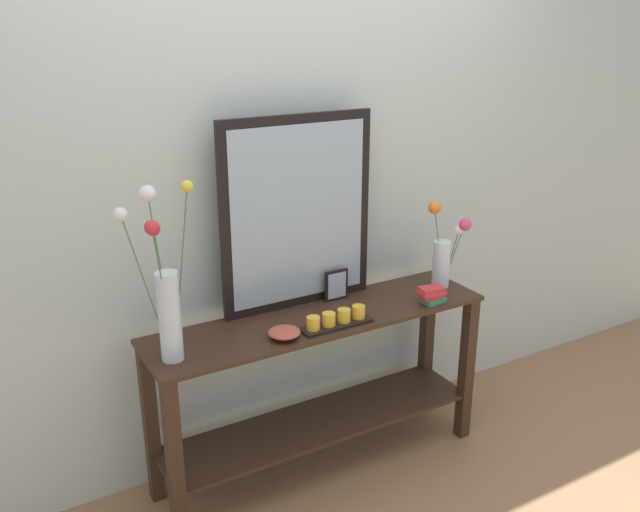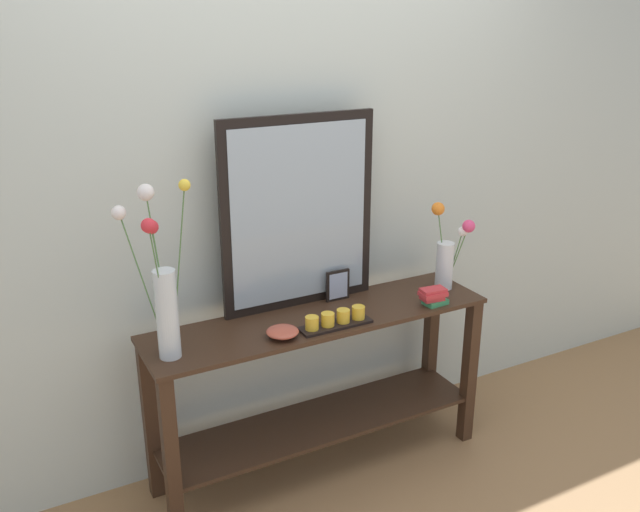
{
  "view_description": "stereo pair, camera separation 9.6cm",
  "coord_description": "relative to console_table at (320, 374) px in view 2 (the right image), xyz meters",
  "views": [
    {
      "loc": [
        -1.33,
        -2.29,
        2.0
      ],
      "look_at": [
        0.0,
        0.0,
        1.04
      ],
      "focal_mm": 37.83,
      "sensor_mm": 36.0,
      "label": 1
    },
    {
      "loc": [
        -1.25,
        -2.34,
        2.0
      ],
      "look_at": [
        0.0,
        0.0,
        1.04
      ],
      "focal_mm": 37.83,
      "sensor_mm": 36.0,
      "label": 2
    }
  ],
  "objects": [
    {
      "name": "wall_back",
      "position": [
        0.0,
        0.31,
        0.87
      ],
      "size": [
        6.4,
        0.08,
        2.7
      ],
      "primitive_type": "cube",
      "color": "beige",
      "rests_on": "ground"
    },
    {
      "name": "candle_tray",
      "position": [
        0.01,
        -0.12,
        0.31
      ],
      "size": [
        0.32,
        0.09,
        0.07
      ],
      "color": "black",
      "rests_on": "console_table"
    },
    {
      "name": "tall_vase_left",
      "position": [
        -0.68,
        -0.04,
        0.56
      ],
      "size": [
        0.26,
        0.2,
        0.69
      ],
      "color": "silver",
      "rests_on": "console_table"
    },
    {
      "name": "decorative_bowl",
      "position": [
        -0.23,
        -0.11,
        0.31
      ],
      "size": [
        0.13,
        0.13,
        0.04
      ],
      "color": "#B24C38",
      "rests_on": "console_table"
    },
    {
      "name": "picture_frame_small",
      "position": [
        0.15,
        0.12,
        0.36
      ],
      "size": [
        0.12,
        0.01,
        0.14
      ],
      "color": "black",
      "rests_on": "console_table"
    },
    {
      "name": "console_table",
      "position": [
        0.0,
        0.0,
        0.0
      ],
      "size": [
        1.54,
        0.39,
        0.76
      ],
      "color": "#382316",
      "rests_on": "ground"
    },
    {
      "name": "ground_plane",
      "position": [
        0.0,
        0.0,
        -0.49
      ],
      "size": [
        7.0,
        6.0,
        0.02
      ],
      "primitive_type": "cube",
      "color": "#997047"
    },
    {
      "name": "vase_right",
      "position": [
        0.68,
        0.0,
        0.45
      ],
      "size": [
        0.16,
        0.16,
        0.42
      ],
      "color": "silver",
      "rests_on": "console_table"
    },
    {
      "name": "mirror_leaning",
      "position": [
        -0.02,
        0.16,
        0.71
      ],
      "size": [
        0.71,
        0.03,
        0.85
      ],
      "color": "black",
      "rests_on": "console_table"
    },
    {
      "name": "book_stack",
      "position": [
        0.51,
        -0.13,
        0.32
      ],
      "size": [
        0.13,
        0.08,
        0.08
      ],
      "color": "#388E56",
      "rests_on": "console_table"
    }
  ]
}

